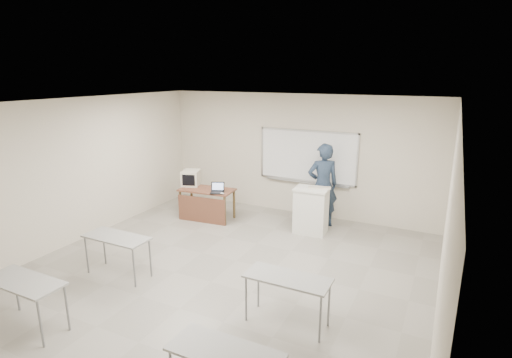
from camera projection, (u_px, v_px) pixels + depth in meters
The scene contains 10 objects.
floor at pixel (211, 282), 6.85m from camera, with size 7.00×8.00×0.01m, color gray.
whiteboard at pixel (307, 157), 9.77m from camera, with size 2.48×0.10×1.31m.
student_desks at pixel (157, 283), 5.51m from camera, with size 4.40×2.20×0.73m.
instructor_desk at pixel (205, 199), 9.62m from camera, with size 1.31×0.65×0.75m.
podium at pixel (311, 210), 8.86m from camera, with size 0.74×0.54×1.03m.
crt_monitor at pixel (191, 178), 9.96m from camera, with size 0.42×0.47×0.40m.
laptop at pixel (218, 190), 9.37m from camera, with size 0.31×0.29×0.23m.
mouse at pixel (222, 193), 9.25m from camera, with size 0.11×0.07×0.04m, color #B6B7BD.
keyboard at pixel (320, 188), 8.72m from camera, with size 0.49×0.16×0.03m, color beige.
presenter at pixel (323, 185), 9.16m from camera, with size 0.71×0.47×1.96m, color black.
Camera 1 is at (3.43, -5.18, 3.48)m, focal length 28.00 mm.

